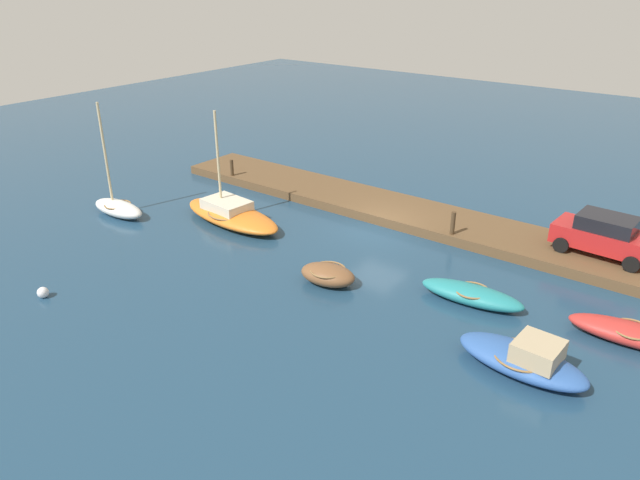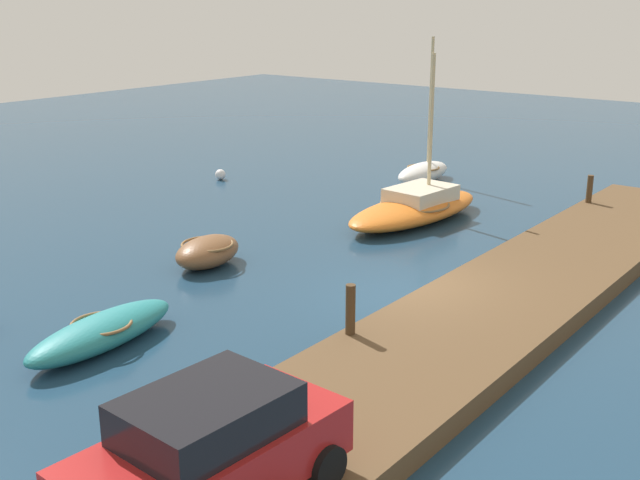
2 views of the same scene
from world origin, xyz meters
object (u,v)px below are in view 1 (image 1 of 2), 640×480
object	(u,v)px
parked_car	(605,235)
marker_buoy	(43,292)
rowboat_white	(118,207)
mooring_post_west	(453,223)
mooring_post_mid_west	(232,168)
dinghy_brown	(328,274)
rowboat_red	(631,334)
motorboat_blue	(524,359)
rowboat_teal	(472,294)
sailboat_orange	(231,214)

from	to	relation	value
parked_car	marker_buoy	world-z (taller)	parked_car
rowboat_white	mooring_post_west	distance (m)	16.25
rowboat_white	mooring_post_mid_west	world-z (taller)	rowboat_white
mooring_post_west	parked_car	distance (m)	6.10
dinghy_brown	rowboat_red	distance (m)	10.66
dinghy_brown	parked_car	bearing A→B (deg)	-144.03
rowboat_white	motorboat_blue	xyz separation A→B (m)	(-20.50, 0.25, 0.02)
mooring_post_west	marker_buoy	bearing A→B (deg)	53.49
rowboat_teal	rowboat_red	bearing A→B (deg)	-177.38
rowboat_red	mooring_post_west	size ratio (longest dim) A/B	3.77
marker_buoy	mooring_post_mid_west	bearing A→B (deg)	-75.22
motorboat_blue	rowboat_teal	bearing A→B (deg)	-41.31
marker_buoy	parked_car	bearing A→B (deg)	-135.76
dinghy_brown	mooring_post_west	xyz separation A→B (m)	(-2.20, -6.34, 0.57)
rowboat_white	mooring_post_mid_west	size ratio (longest dim) A/B	6.05
motorboat_blue	mooring_post_mid_west	distance (m)	20.77
sailboat_orange	rowboat_red	distance (m)	17.66
mooring_post_west	motorboat_blue	bearing A→B (deg)	128.90
dinghy_brown	motorboat_blue	bearing A→B (deg)	164.06
mooring_post_mid_west	marker_buoy	distance (m)	14.08
dinghy_brown	marker_buoy	bearing A→B (deg)	33.03
sailboat_orange	mooring_post_west	size ratio (longest dim) A/B	5.88
mooring_post_mid_west	parked_car	distance (m)	19.55
mooring_post_mid_west	sailboat_orange	bearing A→B (deg)	134.11
dinghy_brown	rowboat_red	xyz separation A→B (m)	(-10.29, -2.76, -0.07)
sailboat_orange	motorboat_blue	distance (m)	15.66
rowboat_white	dinghy_brown	xyz separation A→B (m)	(-12.48, -0.62, -0.04)
sailboat_orange	parked_car	xyz separation A→B (m)	(-15.36, -6.08, 0.86)
sailboat_orange	rowboat_red	size ratio (longest dim) A/B	1.56
marker_buoy	mooring_post_west	bearing A→B (deg)	-126.51
rowboat_teal	marker_buoy	size ratio (longest dim) A/B	9.36
sailboat_orange	marker_buoy	bearing A→B (deg)	92.36
dinghy_brown	parked_car	xyz separation A→B (m)	(-8.00, -8.19, 0.91)
motorboat_blue	rowboat_white	bearing A→B (deg)	2.38
rowboat_teal	rowboat_white	bearing A→B (deg)	3.16
rowboat_white	sailboat_orange	world-z (taller)	rowboat_white
rowboat_teal	parked_car	world-z (taller)	parked_car
sailboat_orange	parked_car	distance (m)	16.54
motorboat_blue	sailboat_orange	bearing A→B (deg)	-7.90
rowboat_white	rowboat_red	size ratio (longest dim) A/B	1.40
rowboat_white	motorboat_blue	distance (m)	20.50
mooring_post_west	marker_buoy	size ratio (longest dim) A/B	2.53
mooring_post_west	mooring_post_mid_west	xyz separation A→B (m)	(13.65, 0.00, -0.07)
motorboat_blue	dinghy_brown	bearing A→B (deg)	-3.16
dinghy_brown	marker_buoy	world-z (taller)	dinghy_brown
sailboat_orange	rowboat_teal	distance (m)	12.42
dinghy_brown	mooring_post_mid_west	world-z (taller)	mooring_post_mid_west
dinghy_brown	mooring_post_west	bearing A→B (deg)	-118.83
mooring_post_west	mooring_post_mid_west	size ratio (longest dim) A/B	1.15
rowboat_white	dinghy_brown	world-z (taller)	rowboat_white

